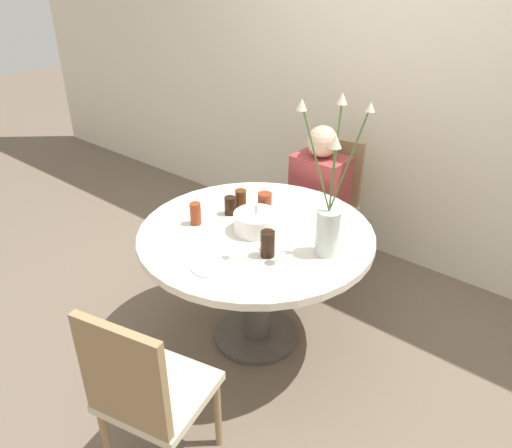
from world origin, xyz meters
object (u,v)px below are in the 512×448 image
object	(u,v)px
chair_right_flank	(145,390)
flower_vase	(328,218)
drink_glass_2	(265,204)
drink_glass_4	(268,244)
drink_glass_1	(196,214)
birthday_cake	(256,222)
side_plate	(209,267)
drink_glass_3	(230,206)
chair_left_flank	(328,197)
drink_glass_0	(241,200)
person_woman	(318,207)

from	to	relation	value
chair_right_flank	flower_vase	world-z (taller)	flower_vase
drink_glass_2	drink_glass_4	distance (m)	0.42
drink_glass_1	birthday_cake	bearing A→B (deg)	25.77
side_plate	drink_glass_4	distance (m)	0.30
drink_glass_1	drink_glass_3	bearing A→B (deg)	72.13
chair_right_flank	drink_glass_1	xyz separation A→B (m)	(-0.52, 0.81, 0.28)
drink_glass_3	flower_vase	bearing A→B (deg)	-0.84
side_plate	drink_glass_1	distance (m)	0.44
birthday_cake	drink_glass_3	world-z (taller)	birthday_cake
drink_glass_1	drink_glass_3	distance (m)	0.21
chair_left_flank	drink_glass_3	distance (m)	0.96
flower_vase	drink_glass_0	size ratio (longest dim) A/B	6.47
side_plate	drink_glass_1	world-z (taller)	drink_glass_1
drink_glass_1	drink_glass_4	distance (m)	0.49
flower_vase	drink_glass_2	xyz separation A→B (m)	(-0.48, 0.12, -0.13)
side_plate	drink_glass_1	size ratio (longest dim) A/B	1.36
side_plate	drink_glass_3	world-z (taller)	drink_glass_3
drink_glass_1	drink_glass_2	xyz separation A→B (m)	(0.22, 0.31, 0.01)
drink_glass_4	drink_glass_0	bearing A→B (deg)	145.78
chair_left_flank	person_woman	world-z (taller)	person_woman
flower_vase	drink_glass_0	bearing A→B (deg)	171.96
chair_right_flank	drink_glass_2	distance (m)	1.19
side_plate	person_woman	xyz separation A→B (m)	(-0.19, 1.22, -0.23)
chair_left_flank	person_woman	bearing A→B (deg)	-90.00
drink_glass_0	chair_right_flank	bearing A→B (deg)	-67.58
flower_vase	drink_glass_4	bearing A→B (deg)	-136.11
drink_glass_0	person_woman	bearing A→B (deg)	82.24
chair_left_flank	drink_glass_2	size ratio (longest dim) A/B	6.76
chair_right_flank	drink_glass_1	size ratio (longest dim) A/B	7.41
birthday_cake	drink_glass_0	distance (m)	0.26
person_woman	drink_glass_0	bearing A→B (deg)	-97.76
birthday_cake	flower_vase	xyz separation A→B (m)	(0.40, 0.05, 0.14)
drink_glass_2	person_woman	size ratio (longest dim) A/B	0.13
flower_vase	drink_glass_3	xyz separation A→B (m)	(-0.63, 0.01, -0.14)
drink_glass_2	person_woman	world-z (taller)	person_woman
drink_glass_0	drink_glass_2	distance (m)	0.15
person_woman	drink_glass_2	bearing A→B (deg)	-85.12
birthday_cake	chair_right_flank	bearing A→B (deg)	-76.66
chair_right_flank	side_plate	bearing A→B (deg)	-86.07
drink_glass_0	person_woman	distance (m)	0.74
chair_left_flank	side_plate	size ratio (longest dim) A/B	5.46
drink_glass_2	drink_glass_4	world-z (taller)	drink_glass_2
birthday_cake	drink_glass_1	distance (m)	0.33
chair_left_flank	drink_glass_3	bearing A→B (deg)	-103.88
drink_glass_1	drink_glass_3	world-z (taller)	drink_glass_1
flower_vase	drink_glass_0	world-z (taller)	flower_vase
drink_glass_0	drink_glass_4	xyz separation A→B (m)	(0.42, -0.28, 0.01)
birthday_cake	drink_glass_4	distance (m)	0.25
chair_right_flank	drink_glass_4	size ratio (longest dim) A/B	6.84
birthday_cake	drink_glass_4	xyz separation A→B (m)	(0.20, -0.15, 0.01)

